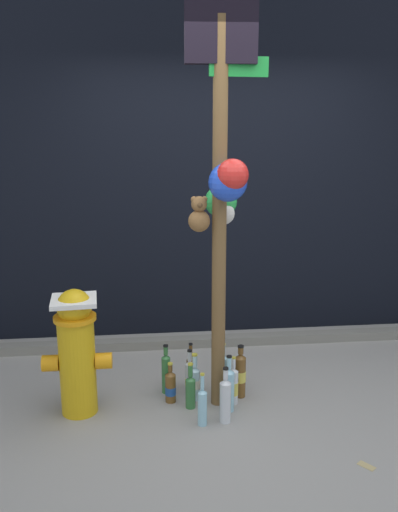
% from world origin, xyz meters
% --- Properties ---
extents(ground_plane, '(14.00, 14.00, 0.00)m').
position_xyz_m(ground_plane, '(0.00, 0.00, 0.00)').
color(ground_plane, gray).
extents(building_wall, '(10.00, 0.20, 3.72)m').
position_xyz_m(building_wall, '(0.00, 1.70, 1.86)').
color(building_wall, black).
rests_on(building_wall, ground_plane).
extents(curb_strip, '(8.00, 0.12, 0.08)m').
position_xyz_m(curb_strip, '(0.00, 1.27, 0.04)').
color(curb_strip, slate).
rests_on(curb_strip, ground_plane).
extents(memorial_post, '(0.52, 0.56, 2.62)m').
position_xyz_m(memorial_post, '(-0.18, 0.25, 1.59)').
color(memorial_post, brown).
rests_on(memorial_post, ground_plane).
extents(fire_hydrant, '(0.46, 0.31, 0.87)m').
position_xyz_m(fire_hydrant, '(-1.15, 0.24, 0.46)').
color(fire_hydrant, gold).
rests_on(fire_hydrant, ground_plane).
extents(bottle_0, '(0.07, 0.07, 0.35)m').
position_xyz_m(bottle_0, '(-0.08, 0.24, 0.13)').
color(bottle_0, silver).
rests_on(bottle_0, ground_plane).
extents(bottle_1, '(0.06, 0.06, 0.38)m').
position_xyz_m(bottle_1, '(-0.13, 0.40, 0.15)').
color(bottle_1, '#93CCE0').
rests_on(bottle_1, ground_plane).
extents(bottle_2, '(0.08, 0.08, 0.39)m').
position_xyz_m(bottle_2, '(-0.02, 0.33, 0.17)').
color(bottle_2, brown).
rests_on(bottle_2, ground_plane).
extents(bottle_3, '(0.07, 0.07, 0.33)m').
position_xyz_m(bottle_3, '(-0.39, 0.21, 0.13)').
color(bottle_3, '#337038').
rests_on(bottle_3, ground_plane).
extents(bottle_4, '(0.07, 0.07, 0.34)m').
position_xyz_m(bottle_4, '(-0.38, 0.40, 0.13)').
color(bottle_4, silver).
rests_on(bottle_4, ground_plane).
extents(bottle_5, '(0.07, 0.07, 0.39)m').
position_xyz_m(bottle_5, '(-0.18, 0.00, 0.16)').
color(bottle_5, silver).
rests_on(bottle_5, ground_plane).
extents(bottle_6, '(0.06, 0.06, 0.37)m').
position_xyz_m(bottle_6, '(-0.55, 0.44, 0.16)').
color(bottle_6, '#337038').
rests_on(bottle_6, ground_plane).
extents(bottle_7, '(0.08, 0.08, 0.30)m').
position_xyz_m(bottle_7, '(-0.52, 0.31, 0.12)').
color(bottle_7, brown).
rests_on(bottle_7, ground_plane).
extents(bottle_8, '(0.07, 0.07, 0.35)m').
position_xyz_m(bottle_8, '(-0.35, 0.32, 0.14)').
color(bottle_8, '#B2DBEA').
rests_on(bottle_8, ground_plane).
extents(bottle_9, '(0.08, 0.08, 0.40)m').
position_xyz_m(bottle_9, '(-0.13, 0.14, 0.17)').
color(bottle_9, '#93CCE0').
rests_on(bottle_9, ground_plane).
extents(bottle_10, '(0.06, 0.06, 0.36)m').
position_xyz_m(bottle_10, '(-0.33, -0.02, 0.14)').
color(bottle_10, '#93CCE0').
rests_on(bottle_10, ground_plane).
extents(bottle_11, '(0.07, 0.07, 0.35)m').
position_xyz_m(bottle_11, '(-0.36, 0.50, 0.13)').
color(bottle_11, brown).
rests_on(bottle_11, ground_plane).
extents(litter_1, '(0.10, 0.11, 0.01)m').
position_xyz_m(litter_1, '(0.56, -0.56, 0.00)').
color(litter_1, tan).
rests_on(litter_1, ground_plane).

